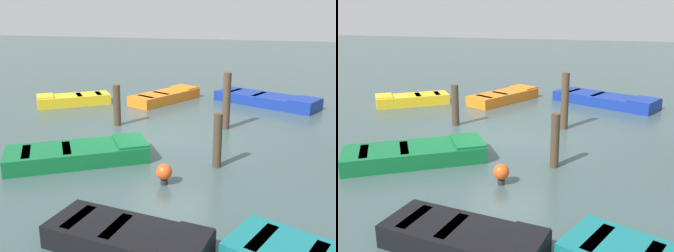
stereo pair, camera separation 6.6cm
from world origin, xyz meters
TOP-DOWN VIEW (x-y plane):
  - ground_plane at (0.00, 0.00)m, footprint 80.00×80.00m
  - rowboat_yellow at (-3.06, -4.84)m, footprint 2.50×2.91m
  - rowboat_black at (5.85, 0.99)m, footprint 1.38×2.75m
  - rowboat_orange at (-4.65, -1.41)m, footprint 3.41×2.47m
  - rowboat_green at (2.54, -1.63)m, footprint 2.96×3.64m
  - rowboat_blue at (-5.17, 2.69)m, footprint 2.94×4.33m
  - mooring_piling_mid_left at (1.94, 1.79)m, footprint 0.21×0.21m
  - mooring_piling_far_right at (-0.79, -1.97)m, footprint 0.24×0.24m
  - mooring_piling_near_right at (-1.37, 1.55)m, footprint 0.25×0.25m
  - marker_buoy at (3.28, 0.83)m, footprint 0.36×0.36m

SIDE VIEW (x-z plane):
  - ground_plane at x=0.00m, z-range 0.00..0.00m
  - rowboat_blue at x=-5.17m, z-range -0.01..0.45m
  - rowboat_green at x=2.54m, z-range -0.01..0.45m
  - rowboat_orange at x=-4.65m, z-range -0.01..0.45m
  - rowboat_yellow at x=-3.06m, z-range -0.01..0.45m
  - rowboat_black at x=5.85m, z-range -0.01..0.45m
  - marker_buoy at x=3.28m, z-range 0.05..0.53m
  - mooring_piling_mid_left at x=1.94m, z-range 0.00..1.35m
  - mooring_piling_far_right at x=-0.79m, z-range 0.00..1.36m
  - mooring_piling_near_right at x=-1.37m, z-range 0.00..1.82m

